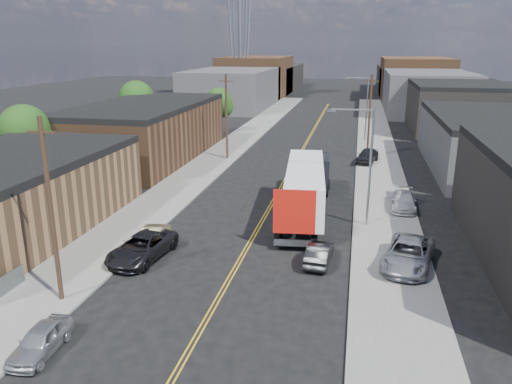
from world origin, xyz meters
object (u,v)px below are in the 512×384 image
at_px(car_right_lot_c, 367,156).
at_px(car_right_oncoming, 319,253).
at_px(semi_truck, 307,184).
at_px(car_right_lot_b, 404,201).
at_px(car_left_b, 152,238).
at_px(car_left_c, 142,247).
at_px(car_left_a, 41,340).
at_px(car_right_lot_a, 408,254).

bearing_deg(car_right_lot_c, car_right_oncoming, -82.72).
xyz_separation_m(semi_truck, car_right_lot_b, (7.82, 2.21, -1.61)).
bearing_deg(car_right_lot_b, car_left_b, -144.27).
distance_m(car_right_oncoming, car_right_lot_c, 28.64).
relative_size(semi_truck, car_right_lot_c, 3.51).
bearing_deg(car_left_c, car_right_lot_b, 45.25).
bearing_deg(car_left_a, car_right_oncoming, 43.97).
xyz_separation_m(semi_truck, car_left_b, (-9.58, -9.26, -1.78)).
xyz_separation_m(car_right_lot_a, car_right_lot_c, (-2.21, 28.14, -0.01)).
bearing_deg(car_right_lot_a, car_left_b, -167.08).
bearing_deg(car_right_oncoming, car_left_a, 50.77).
relative_size(car_left_b, car_right_lot_b, 0.85).
distance_m(car_left_b, car_right_lot_a, 16.81).
distance_m(semi_truck, car_right_lot_b, 8.29).
bearing_deg(car_left_b, car_right_lot_c, 61.28).
bearing_deg(semi_truck, car_left_b, -141.37).
height_order(car_left_a, car_left_c, car_left_c).
relative_size(car_left_a, car_right_lot_b, 0.81).
xyz_separation_m(car_right_oncoming, car_right_lot_a, (5.41, 0.32, 0.30)).
height_order(car_right_lot_a, car_right_lot_b, car_right_lot_a).
height_order(car_left_c, car_right_lot_b, car_left_c).
bearing_deg(car_left_b, car_right_lot_a, -1.41).
bearing_deg(car_right_lot_a, car_right_lot_c, 107.56).
height_order(car_left_a, car_right_lot_c, car_right_lot_c).
xyz_separation_m(car_left_b, car_right_lot_a, (16.81, -0.04, 0.31)).
relative_size(semi_truck, car_right_oncoming, 4.12).
bearing_deg(car_right_lot_b, semi_truck, -161.86).
xyz_separation_m(semi_truck, car_right_oncoming, (1.82, -9.62, -1.78)).
distance_m(car_right_oncoming, car_right_lot_b, 13.27).
bearing_deg(car_right_oncoming, car_left_b, 2.27).
distance_m(semi_truck, car_left_b, 13.44).
distance_m(car_left_a, car_left_b, 12.45).
bearing_deg(car_left_b, car_right_oncoming, -3.08).
bearing_deg(car_right_lot_b, car_right_lot_a, -90.60).
distance_m(car_left_b, car_left_c, 2.01).
bearing_deg(car_left_a, car_right_lot_c, 67.48).
xyz_separation_m(semi_truck, car_left_a, (-9.58, -21.71, -1.79)).
xyz_separation_m(car_left_a, car_left_c, (0.20, 10.45, 0.15)).
distance_m(car_left_a, car_right_lot_c, 43.10).
bearing_deg(car_right_lot_c, semi_truck, -91.23).
xyz_separation_m(car_left_a, car_right_lot_c, (14.60, 40.55, 0.31)).
bearing_deg(car_right_lot_a, car_left_c, -160.21).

